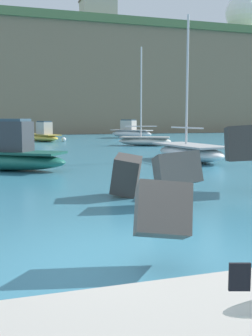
# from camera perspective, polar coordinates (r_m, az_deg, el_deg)

# --- Properties ---
(ground_plane) EXTENTS (400.00, 400.00, 0.00)m
(ground_plane) POSITION_cam_1_polar(r_m,az_deg,el_deg) (7.14, 1.49, -11.68)
(ground_plane) COLOR teal
(breakwater_jetty) EXTENTS (32.84, 8.52, 3.00)m
(breakwater_jetty) POSITION_cam_1_polar(r_m,az_deg,el_deg) (9.98, -5.66, 0.08)
(breakwater_jetty) COLOR slate
(breakwater_jetty) RESTS_ON ground
(boat_near_centre) EXTENTS (4.90, 3.74, 8.21)m
(boat_near_centre) POSITION_cam_1_polar(r_m,az_deg,el_deg) (34.57, 2.67, 3.95)
(boat_near_centre) COLOR beige
(boat_near_centre) RESTS_ON ground
(boat_near_right) EXTENTS (2.71, 5.54, 7.72)m
(boat_near_right) POSITION_cam_1_polar(r_m,az_deg,el_deg) (22.07, 8.98, 2.30)
(boat_near_right) COLOR white
(boat_near_right) RESTS_ON ground
(boat_mid_centre) EXTENTS (4.57, 5.58, 2.18)m
(boat_mid_centre) POSITION_cam_1_polar(r_m,az_deg,el_deg) (47.81, 0.67, 5.07)
(boat_mid_centre) COLOR white
(boat_mid_centre) RESTS_ON ground
(boat_mid_right) EXTENTS (6.21, 4.98, 2.28)m
(boat_mid_right) POSITION_cam_1_polar(r_m,az_deg,el_deg) (18.85, -17.01, 1.82)
(boat_mid_right) COLOR #1E6656
(boat_mid_right) RESTS_ON ground
(boat_far_left) EXTENTS (3.58, 5.75, 2.05)m
(boat_far_left) POSITION_cam_1_polar(r_m,az_deg,el_deg) (41.90, -11.63, 4.55)
(boat_far_left) COLOR #EAC64C
(boat_far_left) RESTS_ON ground
(mooring_buoy_inner) EXTENTS (0.44, 0.44, 0.44)m
(mooring_buoy_inner) POSITION_cam_1_polar(r_m,az_deg,el_deg) (35.80, 2.65, 3.66)
(mooring_buoy_inner) COLOR #E54C1E
(mooring_buoy_inner) RESTS_ON ground
(mooring_buoy_middle) EXTENTS (0.44, 0.44, 0.44)m
(mooring_buoy_middle) POSITION_cam_1_polar(r_m,az_deg,el_deg) (40.95, -8.76, 4.00)
(mooring_buoy_middle) COLOR silver
(mooring_buoy_middle) RESTS_ON ground
(headland_bluff) EXTENTS (101.49, 38.63, 17.41)m
(headland_bluff) POSITION_cam_1_polar(r_m,az_deg,el_deg) (80.95, -3.18, 11.53)
(headland_bluff) COLOR #847056
(headland_bluff) RESTS_ON ground
(radar_dome) EXTENTS (7.47, 7.47, 10.25)m
(radar_dome) POSITION_cam_1_polar(r_m,az_deg,el_deg) (92.18, 16.27, 19.87)
(radar_dome) COLOR silver
(radar_dome) RESTS_ON headland_bluff
(station_building_west) EXTENTS (5.98, 4.52, 5.05)m
(station_building_west) POSITION_cam_1_polar(r_m,az_deg,el_deg) (74.02, -3.95, 20.77)
(station_building_west) COLOR #B2ADA3
(station_building_west) RESTS_ON headland_bluff
(station_building_central) EXTENTS (5.43, 5.27, 6.01)m
(station_building_central) POSITION_cam_1_polar(r_m,az_deg,el_deg) (82.68, -3.89, 19.64)
(station_building_central) COLOR beige
(station_building_central) RESTS_ON headland_bluff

